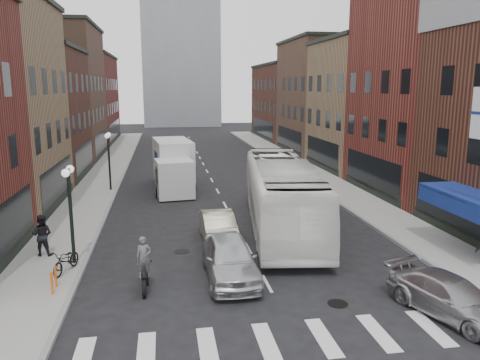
# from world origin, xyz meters

# --- Properties ---
(ground) EXTENTS (160.00, 160.00, 0.00)m
(ground) POSITION_xyz_m (0.00, 0.00, 0.00)
(ground) COLOR black
(ground) RESTS_ON ground
(sidewalk_left) EXTENTS (3.00, 74.00, 0.15)m
(sidewalk_left) POSITION_xyz_m (-8.50, 22.00, 0.07)
(sidewalk_left) COLOR gray
(sidewalk_left) RESTS_ON ground
(sidewalk_right) EXTENTS (3.00, 74.00, 0.15)m
(sidewalk_right) POSITION_xyz_m (8.50, 22.00, 0.07)
(sidewalk_right) COLOR gray
(sidewalk_right) RESTS_ON ground
(curb_left) EXTENTS (0.20, 74.00, 0.16)m
(curb_left) POSITION_xyz_m (-7.00, 22.00, 0.00)
(curb_left) COLOR gray
(curb_left) RESTS_ON ground
(curb_right) EXTENTS (0.20, 74.00, 0.16)m
(curb_right) POSITION_xyz_m (7.00, 22.00, 0.00)
(curb_right) COLOR gray
(curb_right) RESTS_ON ground
(crosswalk_stripes) EXTENTS (12.00, 2.20, 0.01)m
(crosswalk_stripes) POSITION_xyz_m (0.00, -3.00, 0.00)
(crosswalk_stripes) COLOR silver
(crosswalk_stripes) RESTS_ON ground
(bldg_left_mid_b) EXTENTS (10.30, 10.20, 10.30)m
(bldg_left_mid_b) POSITION_xyz_m (-14.99, 24.00, 5.15)
(bldg_left_mid_b) COLOR #49241A
(bldg_left_mid_b) RESTS_ON ground
(bldg_left_far_a) EXTENTS (10.30, 12.20, 13.30)m
(bldg_left_far_a) POSITION_xyz_m (-14.99, 35.00, 6.65)
(bldg_left_far_a) COLOR brown
(bldg_left_far_a) RESTS_ON ground
(bldg_left_far_b) EXTENTS (10.30, 16.20, 11.30)m
(bldg_left_far_b) POSITION_xyz_m (-14.99, 49.00, 5.65)
(bldg_left_far_b) COLOR maroon
(bldg_left_far_b) RESTS_ON ground
(bldg_right_mid_a) EXTENTS (10.30, 10.20, 14.30)m
(bldg_right_mid_a) POSITION_xyz_m (15.00, 14.00, 7.15)
(bldg_right_mid_a) COLOR maroon
(bldg_right_mid_a) RESTS_ON ground
(bldg_right_mid_b) EXTENTS (10.30, 10.20, 11.30)m
(bldg_right_mid_b) POSITION_xyz_m (14.99, 24.00, 5.65)
(bldg_right_mid_b) COLOR #8F714E
(bldg_right_mid_b) RESTS_ON ground
(bldg_right_far_a) EXTENTS (10.30, 12.20, 12.30)m
(bldg_right_far_a) POSITION_xyz_m (14.99, 35.00, 6.15)
(bldg_right_far_a) COLOR brown
(bldg_right_far_a) RESTS_ON ground
(bldg_right_far_b) EXTENTS (10.30, 16.20, 10.30)m
(bldg_right_far_b) POSITION_xyz_m (14.99, 49.00, 5.15)
(bldg_right_far_b) COLOR #49241A
(bldg_right_far_b) RESTS_ON ground
(awning_blue) EXTENTS (1.80, 5.00, 0.78)m
(awning_blue) POSITION_xyz_m (8.93, 2.50, 2.63)
(awning_blue) COLOR navy
(awning_blue) RESTS_ON ground
(streetlamp_near) EXTENTS (0.32, 1.22, 4.11)m
(streetlamp_near) POSITION_xyz_m (-7.40, 4.00, 2.91)
(streetlamp_near) COLOR black
(streetlamp_near) RESTS_ON ground
(streetlamp_far) EXTENTS (0.32, 1.22, 4.11)m
(streetlamp_far) POSITION_xyz_m (-7.40, 18.00, 2.91)
(streetlamp_far) COLOR black
(streetlamp_far) RESTS_ON ground
(bike_rack) EXTENTS (0.08, 0.68, 0.80)m
(bike_rack) POSITION_xyz_m (-7.60, 1.30, 0.55)
(bike_rack) COLOR #D8590C
(bike_rack) RESTS_ON sidewalk_left
(box_truck) EXTENTS (2.98, 8.11, 3.43)m
(box_truck) POSITION_xyz_m (-3.02, 18.11, 1.70)
(box_truck) COLOR silver
(box_truck) RESTS_ON ground
(motorcycle_rider) EXTENTS (0.58, 1.96, 1.99)m
(motorcycle_rider) POSITION_xyz_m (-4.47, 1.21, 0.93)
(motorcycle_rider) COLOR black
(motorcycle_rider) RESTS_ON ground
(transit_bus) EXTENTS (4.71, 13.15, 3.58)m
(transit_bus) POSITION_xyz_m (2.23, 7.70, 1.79)
(transit_bus) COLOR white
(transit_bus) RESTS_ON ground
(sedan_left_near) EXTENTS (1.91, 4.73, 1.61)m
(sedan_left_near) POSITION_xyz_m (-1.29, 1.75, 0.80)
(sedan_left_near) COLOR silver
(sedan_left_near) RESTS_ON ground
(sedan_left_far) EXTENTS (1.56, 4.27, 1.40)m
(sedan_left_far) POSITION_xyz_m (-1.22, 6.04, 0.70)
(sedan_left_far) COLOR #B5B193
(sedan_left_far) RESTS_ON ground
(curb_car) EXTENTS (3.06, 4.69, 1.26)m
(curb_car) POSITION_xyz_m (5.23, -2.35, 0.63)
(curb_car) COLOR #ABABB0
(curb_car) RESTS_ON ground
(parked_bicycle) EXTENTS (1.17, 1.87, 0.93)m
(parked_bicycle) POSITION_xyz_m (-7.50, 3.01, 0.61)
(parked_bicycle) COLOR black
(parked_bicycle) RESTS_ON sidewalk_left
(ped_left_solo) EXTENTS (0.94, 0.63, 1.79)m
(ped_left_solo) POSITION_xyz_m (-8.86, 5.11, 1.04)
(ped_left_solo) COLOR black
(ped_left_solo) RESTS_ON sidewalk_left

